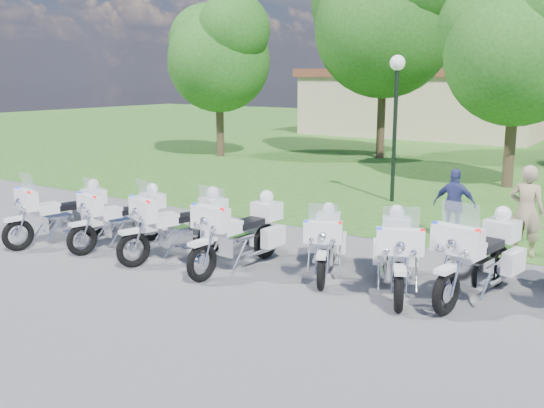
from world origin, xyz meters
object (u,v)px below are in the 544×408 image
Objects in this scene: motorcycle_6 at (480,255)px; lamp_post at (396,92)px; motorcycle_4 at (326,241)px; motorcycle_3 at (241,231)px; motorcycle_1 at (124,217)px; bystander_c at (455,205)px; motorcycle_5 at (397,252)px; motorcycle_2 at (181,224)px; motorcycle_0 at (63,212)px; bystander_a at (526,211)px.

motorcycle_6 is 8.33m from lamp_post.
motorcycle_4 is 0.49× the size of lamp_post.
motorcycle_4 is at bearing -154.42° from motorcycle_3.
bystander_c is at bearing -129.12° from motorcycle_1.
motorcycle_6 is at bearing -158.40° from motorcycle_1.
motorcycle_1 is 7.36m from motorcycle_6.
motorcycle_5 is (3.01, 0.48, -0.03)m from motorcycle_3.
motorcycle_6 is at bearing 162.19° from motorcycle_4.
motorcycle_4 is (1.54, 0.60, -0.10)m from motorcycle_3.
motorcycle_1 is at bearing -14.26° from motorcycle_4.
bystander_c is at bearing -56.36° from motorcycle_6.
motorcycle_2 is 0.95× the size of motorcycle_3.
bystander_c is at bearing -111.30° from motorcycle_5.
motorcycle_2 reaches higher than motorcycle_0.
motorcycle_3 reaches higher than bystander_c.
motorcycle_4 is 0.90× the size of motorcycle_5.
motorcycle_1 is at bearing -17.89° from motorcycle_5.
bystander_a is at bearing -133.94° from motorcycle_3.
lamp_post is at bearing -101.60° from motorcycle_4.
motorcycle_5 reaches higher than motorcycle_0.
motorcycle_4 is 7.62m from lamp_post.
bystander_a reaches higher than motorcycle_5.
motorcycle_0 is 8.78m from bystander_c.
motorcycle_2 is 7.07m from bystander_a.
bystander_a is (5.78, 4.06, 0.24)m from motorcycle_2.
motorcycle_2 is 3.04m from motorcycle_4.
motorcycle_1 is 6.04m from motorcycle_5.
motorcycle_3 is 0.60× the size of lamp_post.
bystander_c is (1.24, 3.73, 0.19)m from motorcycle_4.
lamp_post is at bearing -84.92° from motorcycle_3.
motorcycle_0 reaches higher than motorcycle_4.
lamp_post is at bearing -53.35° from bystander_c.
motorcycle_0 is 6.08m from motorcycle_4.
motorcycle_3 is (4.39, 0.75, 0.03)m from motorcycle_0.
motorcycle_0 is 1.49× the size of bystander_c.
motorcycle_3 reaches higher than motorcycle_0.
motorcycle_1 is 0.90× the size of motorcycle_6.
motorcycle_3 is at bearing -15.65° from motorcycle_5.
motorcycle_3 is 5.14m from bystander_c.
motorcycle_0 is 0.94× the size of motorcycle_3.
motorcycle_3 is at bearing -89.37° from lamp_post.
motorcycle_6 reaches higher than motorcycle_5.
bystander_a is (1.38, 3.41, 0.26)m from motorcycle_5.
lamp_post is (2.91, 7.82, 2.53)m from motorcycle_1.
motorcycle_5 reaches higher than motorcycle_1.
motorcycle_5 is 1.35m from motorcycle_6.
bystander_c reaches higher than motorcycle_4.
motorcycle_1 reaches higher than motorcycle_4.
motorcycle_2 is 1.41m from motorcycle_3.
motorcycle_3 is 1.24× the size of motorcycle_4.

